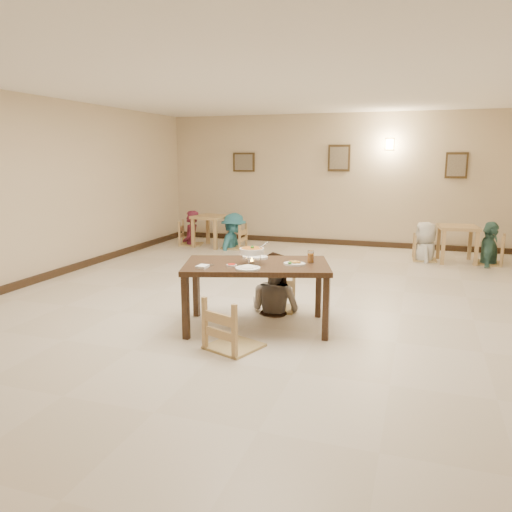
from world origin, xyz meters
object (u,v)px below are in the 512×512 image
(curry_warmer, at_px, (252,251))
(bg_chair_lr, at_px, (234,225))
(bg_diner_b, at_px, (234,213))
(main_diner, at_px, (276,252))
(bg_diner_c, at_px, (427,222))
(bg_table_left, at_px, (211,221))
(bg_table_right, at_px, (458,233))
(bg_diner_d, at_px, (492,222))
(bg_chair_ll, at_px, (191,222))
(main_table, at_px, (257,270))
(drink_glass, at_px, (311,257))
(bg_chair_rr, at_px, (490,236))
(chair_near, at_px, (234,299))
(bg_diner_a, at_px, (190,211))
(chair_far, at_px, (279,278))
(bg_chair_rl, at_px, (426,236))

(curry_warmer, bearing_deg, bg_chair_lr, 113.23)
(curry_warmer, height_order, bg_diner_b, bg_diner_b)
(main_diner, xyz_separation_m, bg_diner_c, (1.89, 4.14, -0.03))
(bg_table_left, height_order, bg_diner_b, bg_diner_b)
(bg_table_right, xyz_separation_m, bg_chair_lr, (-4.68, 0.04, -0.06))
(bg_diner_d, bearing_deg, bg_chair_ll, 96.73)
(main_table, distance_m, bg_diner_c, 5.21)
(drink_glass, height_order, bg_chair_lr, bg_chair_lr)
(bg_chair_ll, height_order, bg_chair_rr, bg_chair_rr)
(bg_table_left, relative_size, bg_table_right, 1.05)
(bg_diner_d, bearing_deg, bg_chair_rr, 52.68)
(bg_chair_rr, height_order, bg_diner_c, bg_diner_c)
(chair_near, bearing_deg, bg_table_left, -43.95)
(bg_chair_lr, distance_m, bg_diner_a, 1.14)
(curry_warmer, height_order, bg_table_left, curry_warmer)
(main_diner, bearing_deg, main_table, 108.99)
(main_table, bearing_deg, drink_glass, 4.94)
(chair_far, xyz_separation_m, bg_diner_a, (-3.33, 4.21, 0.36))
(main_diner, height_order, drink_glass, main_diner)
(bg_chair_lr, bearing_deg, drink_glass, 32.16)
(drink_glass, distance_m, bg_diner_a, 6.12)
(bg_chair_rl, bearing_deg, chair_near, 156.28)
(bg_diner_c, bearing_deg, bg_chair_ll, -98.90)
(chair_far, distance_m, chair_near, 1.48)
(main_diner, relative_size, bg_diner_c, 1.04)
(bg_table_left, bearing_deg, bg_diner_d, -0.37)
(bg_table_right, bearing_deg, bg_diner_c, -178.25)
(bg_table_left, height_order, bg_chair_rr, bg_chair_rr)
(curry_warmer, bearing_deg, bg_diner_c, 68.02)
(bg_diner_c, bearing_deg, bg_chair_rl, -7.28)
(bg_table_right, xyz_separation_m, bg_diner_c, (-0.58, -0.02, 0.19))
(bg_diner_b, bearing_deg, chair_near, -156.59)
(bg_chair_lr, height_order, bg_chair_rr, bg_chair_rr)
(main_table, distance_m, bg_chair_ll, 5.96)
(chair_far, bearing_deg, bg_diner_d, 47.49)
(bg_diner_a, bearing_deg, curry_warmer, 14.20)
(main_diner, height_order, bg_table_right, main_diner)
(bg_diner_c, bearing_deg, bg_table_right, 84.47)
(chair_far, height_order, main_diner, main_diner)
(chair_far, distance_m, bg_diner_a, 5.38)
(drink_glass, bearing_deg, bg_chair_rr, 61.67)
(bg_table_right, distance_m, bg_diner_a, 5.79)
(curry_warmer, distance_m, bg_chair_rl, 5.29)
(chair_near, xyz_separation_m, bg_chair_rl, (1.95, 5.54, -0.06))
(drink_glass, distance_m, bg_table_left, 5.74)
(curry_warmer, distance_m, bg_table_left, 5.65)
(drink_glass, distance_m, bg_diner_d, 5.27)
(bg_table_right, xyz_separation_m, bg_diner_b, (-4.68, 0.04, 0.21))
(drink_glass, xyz_separation_m, bg_chair_rr, (2.50, 4.64, -0.32))
(curry_warmer, relative_size, bg_table_left, 0.39)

